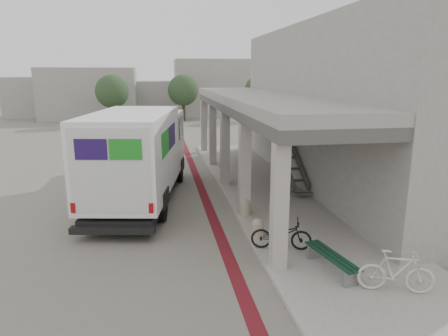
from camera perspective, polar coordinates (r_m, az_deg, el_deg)
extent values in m
plane|color=slate|center=(13.43, -5.55, -8.19)|extent=(120.00, 120.00, 0.00)
cube|color=maroon|center=(15.38, -2.35, -5.27)|extent=(0.35, 40.00, 0.01)
cube|color=gray|center=(14.21, 10.87, -6.88)|extent=(4.40, 28.00, 0.12)
cube|color=gray|center=(18.87, 16.25, 8.54)|extent=(4.30, 17.00, 7.00)
cube|color=#4D4C48|center=(17.58, 5.03, 8.69)|extent=(3.40, 16.90, 0.35)
cube|color=gray|center=(17.56, 5.05, 9.83)|extent=(3.40, 16.90, 0.35)
cube|color=gray|center=(47.07, -18.60, 10.06)|extent=(10.00, 6.00, 5.50)
cube|color=gray|center=(50.55, -9.88, 9.88)|extent=(8.00, 6.00, 4.00)
cube|color=gray|center=(48.97, -1.56, 11.42)|extent=(9.00, 6.00, 6.50)
cube|color=gray|center=(51.27, -24.76, 9.19)|extent=(7.00, 5.00, 4.50)
cylinder|color=#38281C|center=(40.86, -15.53, 7.67)|extent=(0.36, 0.36, 2.40)
sphere|color=#263B22|center=(40.72, -15.70, 10.47)|extent=(3.20, 3.20, 3.20)
cylinder|color=#38281C|center=(42.72, -5.79, 8.32)|extent=(0.36, 0.36, 2.40)
sphere|color=#263B22|center=(42.59, -5.85, 11.00)|extent=(3.20, 3.20, 3.20)
cylinder|color=#38281C|center=(43.01, 5.11, 8.37)|extent=(0.36, 0.36, 2.40)
sphere|color=#263B22|center=(42.88, 5.17, 11.03)|extent=(3.20, 3.20, 3.20)
cube|color=black|center=(16.04, -11.80, -3.13)|extent=(3.61, 7.99, 0.33)
cube|color=white|center=(14.70, -12.91, 2.17)|extent=(3.59, 6.10, 2.86)
cube|color=white|center=(18.39, -10.21, 3.97)|extent=(2.97, 2.52, 2.53)
cube|color=white|center=(19.68, -9.49, 1.84)|extent=(2.50, 1.07, 0.88)
cube|color=black|center=(19.16, -9.81, 6.19)|extent=(2.48, 0.95, 1.16)
cube|color=black|center=(12.43, -15.61, -8.55)|extent=(2.54, 0.71, 0.20)
cube|color=#24114F|center=(15.71, -17.10, 4.45)|extent=(0.29, 1.52, 0.83)
cube|color=#1E8A21|center=(14.16, -19.06, 3.39)|extent=(0.29, 1.52, 0.83)
cube|color=#24114F|center=(11.99, -18.51, 2.53)|extent=(0.93, 0.19, 0.61)
cube|color=#1E8A21|center=(11.70, -13.91, 2.58)|extent=(0.93, 0.19, 0.61)
cylinder|color=black|center=(18.98, -13.43, -0.47)|extent=(0.48, 1.03, 0.99)
cylinder|color=black|center=(18.56, -6.48, -0.50)|extent=(0.48, 1.03, 0.99)
cylinder|color=black|center=(14.31, -18.20, -5.33)|extent=(0.48, 1.03, 0.99)
cylinder|color=black|center=(13.75, -8.98, -5.57)|extent=(0.48, 1.03, 0.99)
cube|color=gray|center=(9.97, 17.73, -14.81)|extent=(0.40, 0.15, 0.39)
cube|color=gray|center=(11.09, 12.75, -11.51)|extent=(0.40, 0.15, 0.39)
cube|color=#113320|center=(10.35, 14.49, -12.17)|extent=(0.46, 1.85, 0.05)
cube|color=#113320|center=(10.42, 15.16, -12.01)|extent=(0.46, 1.85, 0.05)
cube|color=#113320|center=(10.50, 15.82, -11.85)|extent=(0.46, 1.85, 0.05)
cylinder|color=gray|center=(13.97, 2.96, -5.83)|extent=(0.42, 0.42, 0.42)
sphere|color=gray|center=(13.90, 2.98, -5.01)|extent=(0.42, 0.42, 0.42)
cylinder|color=tan|center=(12.28, 4.85, -8.78)|extent=(0.35, 0.35, 0.35)
sphere|color=tan|center=(12.22, 4.87, -8.01)|extent=(0.35, 0.35, 0.35)
cube|color=slate|center=(16.68, 8.59, -1.89)|extent=(0.51, 0.61, 0.90)
imported|color=black|center=(11.36, 8.17, -9.33)|extent=(1.78, 1.02, 0.88)
imported|color=beige|center=(9.94, 23.40, -13.42)|extent=(1.73, 1.00, 1.00)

